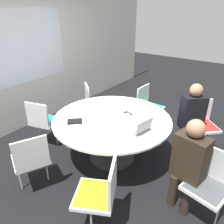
# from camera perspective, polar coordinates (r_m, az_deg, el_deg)

# --- Properties ---
(ground_plane) EXTENTS (16.00, 16.00, 0.00)m
(ground_plane) POSITION_cam_1_polar(r_m,az_deg,el_deg) (3.70, -0.00, -11.60)
(ground_plane) COLOR black
(wall_back) EXTENTS (8.00, 0.07, 2.70)m
(wall_back) POSITION_cam_1_polar(r_m,az_deg,el_deg) (4.58, -21.86, 12.84)
(wall_back) COLOR silver
(wall_back) RESTS_ON ground_plane
(conference_table) EXTENTS (1.79, 1.79, 0.73)m
(conference_table) POSITION_cam_1_polar(r_m,az_deg,el_deg) (3.37, -0.00, -3.60)
(conference_table) COLOR #333333
(conference_table) RESTS_ON ground_plane
(chair_0) EXTENTS (0.49, 0.51, 0.85)m
(chair_0) POSITION_cam_1_polar(r_m,az_deg,el_deg) (2.77, 24.23, -16.05)
(chair_0) COLOR silver
(chair_0) RESTS_ON ground_plane
(chair_1) EXTENTS (0.61, 0.61, 0.85)m
(chair_1) POSITION_cam_1_polar(r_m,az_deg,el_deg) (3.97, 22.38, -2.25)
(chair_1) COLOR silver
(chair_1) RESTS_ON ground_plane
(chair_2) EXTENTS (0.45, 0.43, 0.85)m
(chair_2) POSITION_cam_1_polar(r_m,az_deg,el_deg) (4.37, 9.42, 2.08)
(chair_2) COLOR silver
(chair_2) RESTS_ON ground_plane
(chair_3) EXTENTS (0.60, 0.61, 0.85)m
(chair_3) POSITION_cam_1_polar(r_m,az_deg,el_deg) (4.48, -4.81, 2.98)
(chair_3) COLOR silver
(chair_3) RESTS_ON ground_plane
(chair_4) EXTENTS (0.53, 0.54, 0.85)m
(chair_4) POSITION_cam_1_polar(r_m,az_deg,el_deg) (3.92, -17.56, -1.79)
(chair_4) COLOR silver
(chair_4) RESTS_ON ground_plane
(chair_5) EXTENTS (0.57, 0.56, 0.85)m
(chair_5) POSITION_cam_1_polar(r_m,az_deg,el_deg) (3.04, -20.44, -11.04)
(chair_5) COLOR silver
(chair_5) RESTS_ON ground_plane
(chair_6) EXTENTS (0.59, 0.58, 0.85)m
(chair_6) POSITION_cam_1_polar(r_m,az_deg,el_deg) (2.44, -3.00, -19.89)
(chair_6) COLOR silver
(chair_6) RESTS_ON ground_plane
(person_0) EXTENTS (0.31, 0.39, 1.20)m
(person_0) POSITION_cam_1_polar(r_m,az_deg,el_deg) (2.65, 19.53, -11.68)
(person_0) COLOR #2D2319
(person_0) RESTS_ON ground_plane
(person_1) EXTENTS (0.41, 0.41, 1.20)m
(person_1) POSITION_cam_1_polar(r_m,az_deg,el_deg) (3.71, 20.29, -0.51)
(person_1) COLOR black
(person_1) RESTS_ON ground_plane
(laptop) EXTENTS (0.35, 0.31, 0.21)m
(laptop) POSITION_cam_1_polar(r_m,az_deg,el_deg) (2.95, 7.37, -4.34)
(laptop) COLOR #99999E
(laptop) RESTS_ON conference_table
(spiral_notebook) EXTENTS (0.25, 0.25, 0.02)m
(spiral_notebook) POSITION_cam_1_polar(r_m,az_deg,el_deg) (3.23, -9.70, -2.43)
(spiral_notebook) COLOR black
(spiral_notebook) RESTS_ON conference_table
(coffee_cup) EXTENTS (0.07, 0.07, 0.10)m
(coffee_cup) POSITION_cam_1_polar(r_m,az_deg,el_deg) (3.23, 4.00, -1.29)
(coffee_cup) COLOR white
(coffee_cup) RESTS_ON conference_table
(cell_phone) EXTENTS (0.10, 0.15, 0.01)m
(cell_phone) POSITION_cam_1_polar(r_m,az_deg,el_deg) (3.45, 4.19, -0.32)
(cell_phone) COLOR black
(cell_phone) RESTS_ON conference_table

